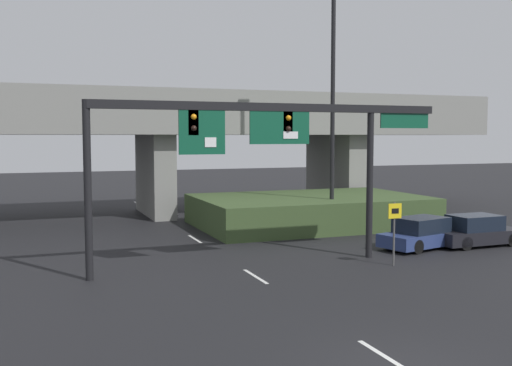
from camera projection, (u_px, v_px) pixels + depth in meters
lane_markings at (220, 255)px, 26.27m from camera, size 0.14×45.88×0.01m
signal_gantry at (263, 136)px, 23.59m from camera, size 14.78×0.44×6.51m
speed_limit_sign at (394, 224)px, 23.96m from camera, size 0.60×0.11×2.57m
highway_light_pole_near at (333, 97)px, 32.78m from camera, size 0.70×0.36×13.89m
overpass_bridge at (154, 129)px, 39.27m from camera, size 47.33×8.51×8.08m
grass_embankment at (310, 211)px, 34.91m from camera, size 12.92×8.22×1.71m
parked_sedan_near_right at (423, 234)px, 27.82m from camera, size 4.77×2.83×1.45m
parked_sedan_mid_right at (476, 232)px, 28.44m from camera, size 4.43×1.85×1.47m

